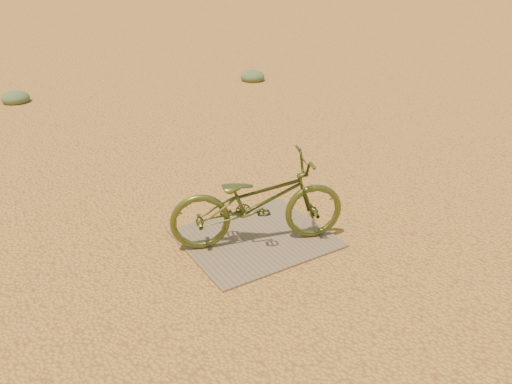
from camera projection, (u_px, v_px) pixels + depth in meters
ground at (326, 244)px, 5.32m from camera, size 120.00×120.00×0.00m
plywood_board at (256, 238)px, 5.40m from camera, size 1.52×1.30×0.02m
bicycle at (258, 201)px, 5.12m from camera, size 1.93×1.22×0.96m
kale_a at (16, 102)px, 10.37m from camera, size 0.56×0.56×0.31m
kale_b at (253, 81)px, 12.14m from camera, size 0.58×0.58×0.32m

